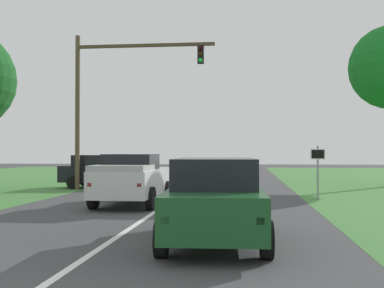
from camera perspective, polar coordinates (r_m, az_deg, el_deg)
The scene contains 6 objects.
ground_plane at distance 15.89m, azimuth -4.60°, elevation -8.11°, with size 120.00×120.00×0.00m, color #424244.
red_suv_near at distance 10.67m, azimuth 2.74°, elevation -6.40°, with size 2.36×4.79×1.85m.
pickup_truck_lead at distance 18.24m, azimuth -7.07°, elevation -4.05°, with size 2.28×5.11×1.90m.
traffic_light at distance 25.74m, azimuth -9.44°, elevation 6.51°, with size 7.34×0.40×8.09m.
keep_moving_sign at distance 20.98m, azimuth 14.57°, elevation -2.39°, with size 0.60×0.09×2.24m.
crossing_suv_far at distance 26.94m, azimuth -10.29°, elevation -3.11°, with size 4.71×2.18×1.80m.
Camera 1 is at (3.00, -5.21, 2.00)m, focal length 45.37 mm.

